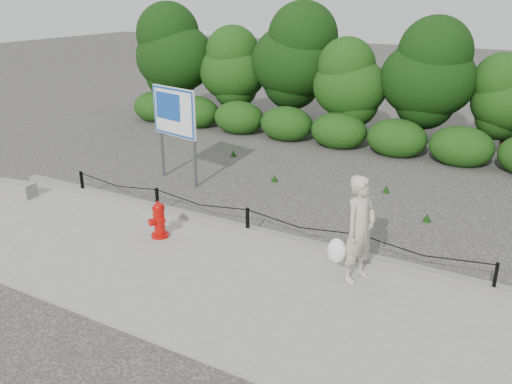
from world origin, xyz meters
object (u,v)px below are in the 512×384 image
Objects in this scene: concrete_block at (15,189)px; advertising_sign at (174,116)px; pedestrian at (358,231)px; fire_hydrant at (159,220)px.

advertising_sign is at bearing 47.74° from concrete_block.
concrete_block is at bearing 109.34° from pedestrian.
concrete_block is at bearing -156.49° from fire_hydrant.
concrete_block is 0.43× the size of advertising_sign.
fire_hydrant is 0.41× the size of pedestrian.
pedestrian is 0.75× the size of advertising_sign.
advertising_sign reaches higher than concrete_block.
advertising_sign reaches higher than fire_hydrant.
fire_hydrant is 4.84m from concrete_block.
fire_hydrant is at bearing -46.02° from advertising_sign.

